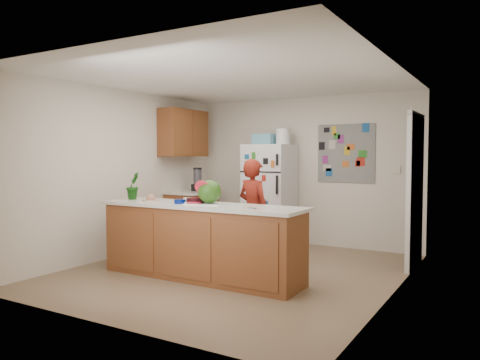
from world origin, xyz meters
The scene contains 26 objects.
floor centered at (0.00, 0.00, -0.01)m, with size 4.00×4.50×0.02m, color brown.
wall_back centered at (0.00, 2.26, 1.25)m, with size 4.00×0.02×2.50m, color beige.
wall_left centered at (-2.01, 0.00, 1.25)m, with size 0.02×4.50×2.50m, color beige.
wall_right centered at (2.01, 0.00, 1.25)m, with size 0.02×4.50×2.50m, color beige.
ceiling centered at (0.00, 0.00, 2.51)m, with size 4.00×4.50×0.02m, color white.
doorway centered at (1.99, 1.45, 1.02)m, with size 0.03×0.85×2.04m, color black.
peninsula_base centered at (-0.20, -0.50, 0.44)m, with size 2.60×0.62×0.88m, color brown.
peninsula_top centered at (-0.20, -0.50, 0.90)m, with size 2.68×0.70×0.04m, color silver.
side_counter_base centered at (-1.69, 1.35, 0.43)m, with size 0.60×0.80×0.86m, color brown.
side_counter_top centered at (-1.69, 1.35, 0.88)m, with size 0.64×0.84×0.04m, color silver.
upper_cabinets centered at (-1.82, 1.30, 1.90)m, with size 0.35×1.00×0.80m, color brown.
refrigerator centered at (-0.45, 1.88, 0.85)m, with size 0.75×0.70×1.70m, color silver.
fridge_top_bin centered at (-0.55, 1.88, 1.79)m, with size 0.35×0.28×0.18m, color #5999B2.
photo_collage centered at (0.75, 2.24, 1.55)m, with size 0.95×0.01×0.95m, color slate.
person centered at (-0.02, 0.52, 0.73)m, with size 0.54×0.35×1.47m, color maroon.
blender_appliance centered at (-1.64, 1.45, 1.09)m, with size 0.14×0.14×0.38m, color black.
cutting_board centered at (-0.15, -0.49, 0.93)m, with size 0.44×0.33×0.01m, color silver.
watermelon centered at (-0.09, -0.47, 1.08)m, with size 0.29×0.29×0.29m, color #225D19.
watermelon_slice centered at (-0.26, -0.54, 0.94)m, with size 0.19×0.19×0.02m, color #E01545.
cherry_bowl centered at (-0.27, -0.50, 0.96)m, with size 0.23×0.23×0.07m, color black.
white_bowl centered at (-0.41, -0.43, 0.95)m, with size 0.17×0.17×0.06m, color silver.
cobalt_bowl centered at (-0.46, -0.58, 0.95)m, with size 0.14×0.14×0.05m, color navy.
plate centered at (-1.01, -0.49, 0.93)m, with size 0.22×0.22×0.02m, color beige.
paper_towel centered at (-0.32, -0.52, 0.93)m, with size 0.16×0.14×0.02m, color silver.
keys centered at (0.59, -0.63, 0.93)m, with size 0.09×0.04×0.01m, color gray.
potted_plant centered at (-1.36, -0.45, 1.10)m, with size 0.20×0.16×0.37m, color #164310.
Camera 1 is at (3.11, -5.19, 1.52)m, focal length 35.00 mm.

